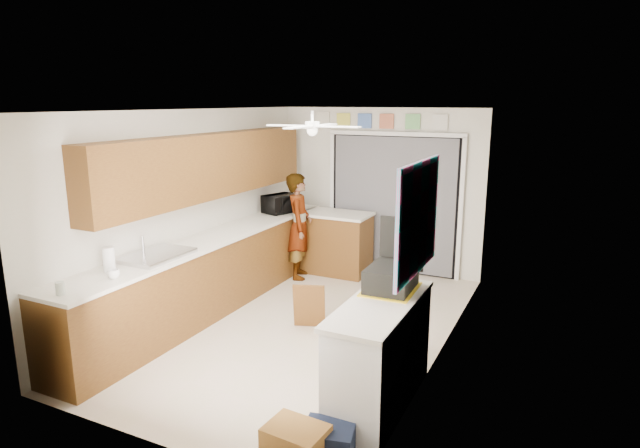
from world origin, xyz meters
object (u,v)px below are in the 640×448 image
(paper_towel_roll, at_px, (109,260))
(dog, at_px, (387,271))
(man, at_px, (299,226))
(suitcase, at_px, (391,278))
(navy_crate, at_px, (329,440))
(cardboard_box, at_px, (296,444))
(cup, at_px, (114,274))
(microwave, at_px, (280,204))

(paper_towel_roll, distance_m, dog, 3.87)
(man, bearing_deg, dog, -103.92)
(suitcase, relative_size, navy_crate, 1.37)
(cardboard_box, bearing_deg, dog, 99.34)
(paper_towel_roll, height_order, suitcase, paper_towel_roll)
(cup, distance_m, cardboard_box, 2.43)
(cardboard_box, bearing_deg, microwave, 121.24)
(paper_towel_roll, bearing_deg, man, 81.65)
(navy_crate, xyz_separation_m, man, (-2.15, 3.58, 0.67))
(suitcase, distance_m, cardboard_box, 1.64)
(microwave, bearing_deg, cardboard_box, -131.46)
(dog, bearing_deg, man, 177.59)
(paper_towel_roll, height_order, dog, paper_towel_roll)
(paper_towel_roll, height_order, man, man)
(cardboard_box, bearing_deg, cup, 167.92)
(cardboard_box, bearing_deg, man, 117.60)
(microwave, bearing_deg, paper_towel_roll, -164.28)
(microwave, height_order, suitcase, microwave)
(cardboard_box, xyz_separation_m, dog, (-0.65, 3.94, 0.08))
(man, bearing_deg, paper_towel_roll, 149.40)
(suitcase, bearing_deg, man, 130.70)
(cup, bearing_deg, dog, 65.58)
(man, relative_size, dog, 2.87)
(paper_towel_roll, distance_m, navy_crate, 2.81)
(paper_towel_roll, bearing_deg, cardboard_box, -14.17)
(microwave, distance_m, cardboard_box, 4.59)
(suitcase, height_order, dog, suitcase)
(microwave, distance_m, man, 0.48)
(cardboard_box, distance_m, navy_crate, 0.26)
(microwave, bearing_deg, suitcase, -116.80)
(cup, height_order, man, man)
(microwave, height_order, man, man)
(microwave, distance_m, suitcase, 3.61)
(suitcase, bearing_deg, paper_towel_roll, -166.80)
(man, bearing_deg, navy_crate, -171.25)
(dog, bearing_deg, navy_crate, -88.22)
(paper_towel_roll, bearing_deg, suitcase, 15.07)
(navy_crate, bearing_deg, suitcase, 86.55)
(microwave, height_order, cup, microwave)
(man, xyz_separation_m, dog, (1.31, 0.19, -0.57))
(paper_towel_roll, distance_m, man, 3.18)
(suitcase, height_order, navy_crate, suitcase)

